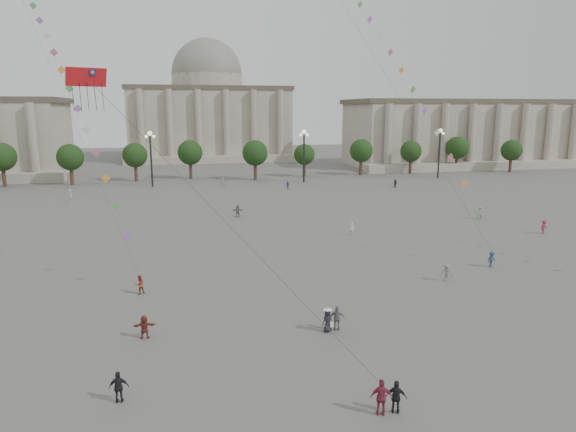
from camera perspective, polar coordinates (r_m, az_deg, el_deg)
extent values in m
plane|color=#575552|center=(35.87, 5.99, -12.34)|extent=(360.00, 360.00, 0.00)
cube|color=gray|center=(152.47, 21.97, 8.43)|extent=(80.00, 22.00, 16.00)
cube|color=brown|center=(152.34, 22.22, 11.65)|extent=(81.60, 22.44, 1.20)
cube|color=gray|center=(142.41, 24.69, 5.20)|extent=(84.00, 4.00, 2.00)
cube|color=gray|center=(161.42, -8.81, 9.98)|extent=(46.00, 30.00, 20.00)
cube|color=brown|center=(161.47, -8.93, 13.74)|extent=(46.92, 30.60, 1.20)
cube|color=gray|center=(145.04, -8.25, 6.25)|extent=(48.30, 4.00, 2.00)
cylinder|color=gray|center=(161.55, -8.95, 14.41)|extent=(21.00, 21.00, 5.00)
sphere|color=gray|center=(161.69, -8.98, 15.30)|extent=(21.00, 21.00, 21.00)
cylinder|color=#3A281D|center=(114.17, -28.39, 3.88)|extent=(0.70, 0.70, 3.52)
sphere|color=black|center=(113.82, -28.57, 5.71)|extent=(5.12, 5.12, 5.12)
cylinder|color=#3A281D|center=(111.47, -22.44, 4.24)|extent=(0.70, 0.70, 3.52)
sphere|color=black|center=(111.10, -22.59, 6.12)|extent=(5.12, 5.12, 5.12)
cylinder|color=#3A281D|center=(110.01, -16.27, 4.58)|extent=(0.70, 0.70, 3.52)
sphere|color=black|center=(109.65, -16.38, 6.48)|extent=(5.12, 5.12, 5.12)
cylinder|color=#3A281D|center=(109.86, -10.00, 4.86)|extent=(0.70, 0.70, 3.52)
sphere|color=black|center=(109.49, -10.07, 6.77)|extent=(5.12, 5.12, 5.12)
cylinder|color=#3A281D|center=(111.01, -3.78, 5.08)|extent=(0.70, 0.70, 3.52)
sphere|color=black|center=(110.65, -3.80, 6.97)|extent=(5.12, 5.12, 5.12)
cylinder|color=#3A281D|center=(113.43, 2.25, 5.24)|extent=(0.70, 0.70, 3.52)
sphere|color=black|center=(113.07, 2.26, 7.09)|extent=(5.12, 5.12, 5.12)
cylinder|color=#3A281D|center=(117.03, 7.97, 5.34)|extent=(0.70, 0.70, 3.52)
sphere|color=black|center=(116.68, 8.02, 7.13)|extent=(5.12, 5.12, 5.12)
cylinder|color=#3A281D|center=(121.71, 13.30, 5.38)|extent=(0.70, 0.70, 3.52)
sphere|color=black|center=(121.38, 13.38, 7.10)|extent=(5.12, 5.12, 5.12)
cylinder|color=#3A281D|center=(127.36, 18.19, 5.38)|extent=(0.70, 0.70, 3.52)
sphere|color=black|center=(127.04, 18.30, 7.03)|extent=(5.12, 5.12, 5.12)
cylinder|color=#3A281D|center=(133.84, 22.64, 5.34)|extent=(0.70, 0.70, 3.52)
sphere|color=black|center=(133.54, 22.77, 6.91)|extent=(5.12, 5.12, 5.12)
cylinder|color=#262628|center=(101.56, -14.95, 5.93)|extent=(0.36, 0.36, 10.00)
sphere|color=#FFE5B2|center=(101.20, -15.11, 8.86)|extent=(0.90, 0.90, 0.90)
sphere|color=#FFE5B2|center=(101.26, -15.49, 8.50)|extent=(0.60, 0.60, 0.60)
sphere|color=#FFE5B2|center=(101.20, -14.69, 8.54)|extent=(0.60, 0.60, 0.60)
cylinder|color=#262628|center=(104.64, 1.78, 6.48)|extent=(0.36, 0.36, 10.00)
sphere|color=#FFE5B2|center=(104.29, 1.80, 9.32)|extent=(0.90, 0.90, 0.90)
sphere|color=#FFE5B2|center=(104.15, 1.42, 8.99)|extent=(0.60, 0.60, 0.60)
sphere|color=#FFE5B2|center=(104.49, 2.17, 9.00)|extent=(0.60, 0.60, 0.60)
cylinder|color=#262628|center=(115.69, 16.44, 6.51)|extent=(0.36, 0.36, 10.00)
sphere|color=#FFE5B2|center=(115.38, 16.59, 9.08)|extent=(0.90, 0.90, 0.90)
sphere|color=#FFE5B2|center=(115.07, 16.26, 8.80)|extent=(0.60, 0.60, 0.60)
sphere|color=#FFE5B2|center=(115.74, 16.88, 8.77)|extent=(0.60, 0.60, 0.60)
imported|color=#36427A|center=(95.63, -0.03, 3.45)|extent=(1.01, 0.63, 1.60)
imported|color=silver|center=(100.37, -7.20, 3.75)|extent=(1.41, 1.36, 1.60)
imported|color=slate|center=(46.65, 17.20, -6.02)|extent=(1.17, 1.00, 1.57)
imported|color=silver|center=(74.37, 20.53, 0.37)|extent=(1.69, 0.73, 1.77)
imported|color=#9F2B36|center=(68.60, 26.57, -1.09)|extent=(1.22, 0.92, 1.68)
imported|color=black|center=(100.05, 11.84, 3.56)|extent=(1.41, 1.27, 1.56)
imported|color=silver|center=(90.81, -23.00, 2.16)|extent=(0.76, 0.83, 1.90)
imported|color=slate|center=(71.26, -5.61, 0.56)|extent=(1.62, 0.70, 1.70)
imported|color=silver|center=(61.12, 7.09, -1.38)|extent=(0.71, 0.66, 1.64)
imported|color=maroon|center=(26.73, 10.36, -19.21)|extent=(1.18, 0.74, 1.87)
imported|color=black|center=(27.05, 11.95, -19.08)|extent=(1.08, 0.81, 1.70)
imported|color=maroon|center=(35.25, -15.67, -11.78)|extent=(1.47, 0.50, 1.58)
imported|color=slate|center=(35.27, 5.48, -11.24)|extent=(1.09, 0.71, 1.72)
imported|color=black|center=(28.65, -18.28, -17.60)|extent=(1.00, 0.45, 1.68)
imported|color=#983C29|center=(43.34, -16.16, -7.32)|extent=(0.95, 0.86, 1.58)
imported|color=navy|center=(52.15, 21.68, -4.50)|extent=(1.08, 0.76, 1.52)
imported|color=black|center=(35.04, 4.42, -11.52)|extent=(0.89, 0.74, 1.56)
cone|color=white|center=(34.72, 4.44, -10.25)|extent=(0.52, 0.52, 0.14)
cylinder|color=white|center=(34.74, 4.44, -10.34)|extent=(0.60, 0.60, 0.02)
cube|color=white|center=(35.07, 4.88, -11.92)|extent=(0.22, 0.10, 0.35)
cube|color=red|center=(31.90, -21.51, 14.17)|extent=(2.24, 1.25, 1.02)
cube|color=#1A9246|center=(31.93, -22.20, 14.57)|extent=(0.40, 0.30, 0.34)
cube|color=#1C289B|center=(31.82, -20.91, 14.67)|extent=(0.40, 0.30, 0.34)
sphere|color=gold|center=(31.89, -22.21, 14.57)|extent=(0.20, 0.20, 0.20)
sphere|color=gold|center=(31.78, -20.92, 14.68)|extent=(0.20, 0.20, 0.20)
cylinder|color=#3F3F3F|center=(26.95, -7.25, -0.36)|extent=(0.02, 0.02, 22.87)
cylinder|color=#3F3F3F|center=(64.66, -26.55, 18.65)|extent=(0.02, 0.02, 65.58)
cube|color=#AB63C6|center=(44.07, -17.44, -2.22)|extent=(0.76, 0.25, 0.76)
cube|color=#56AC4F|center=(45.36, -18.55, 1.08)|extent=(0.76, 0.25, 0.76)
cube|color=gold|center=(46.83, -19.59, 3.98)|extent=(0.76, 0.25, 0.76)
cube|color=#BC6373|center=(48.44, -20.56, 6.56)|extent=(0.76, 0.25, 0.76)
cube|color=white|center=(50.15, -21.47, 8.89)|extent=(0.76, 0.25, 0.76)
cube|color=#AB63C6|center=(51.96, -22.32, 10.99)|extent=(0.76, 0.25, 0.76)
cube|color=#56AC4F|center=(53.83, -23.12, 12.90)|extent=(0.76, 0.25, 0.76)
cube|color=gold|center=(55.77, -23.87, 14.63)|extent=(0.76, 0.25, 0.76)
cube|color=#BC6373|center=(57.76, -24.58, 16.21)|extent=(0.76, 0.25, 0.76)
cube|color=white|center=(59.80, -25.25, 17.66)|extent=(0.76, 0.25, 0.76)
cube|color=#AB63C6|center=(61.88, -25.88, 18.98)|extent=(0.76, 0.25, 0.76)
cube|color=#56AC4F|center=(63.99, -26.47, 20.19)|extent=(0.76, 0.25, 0.76)
cylinder|color=#3F3F3F|center=(70.50, 5.95, 22.62)|extent=(0.02, 0.02, 73.72)
cube|color=#56AC4F|center=(52.45, 20.36, 0.26)|extent=(0.76, 0.25, 0.76)
cube|color=gold|center=(53.31, 18.97, 3.43)|extent=(0.76, 0.25, 0.76)
cube|color=#BC6373|center=(54.36, 17.59, 6.29)|extent=(0.76, 0.25, 0.76)
cube|color=white|center=(55.59, 16.26, 8.90)|extent=(0.76, 0.25, 0.76)
cube|color=#AB63C6|center=(56.95, 14.96, 11.29)|extent=(0.76, 0.25, 0.76)
cube|color=#56AC4F|center=(58.43, 13.70, 13.50)|extent=(0.76, 0.25, 0.76)
cube|color=gold|center=(60.01, 12.48, 15.54)|extent=(0.76, 0.25, 0.76)
cube|color=#BC6373|center=(61.69, 11.31, 17.43)|extent=(0.76, 0.25, 0.76)
cube|color=white|center=(63.45, 10.17, 19.17)|extent=(0.76, 0.25, 0.76)
cube|color=#AB63C6|center=(65.27, 9.07, 20.77)|extent=(0.76, 0.25, 0.76)
cube|color=#56AC4F|center=(67.16, 8.01, 22.26)|extent=(0.76, 0.25, 0.76)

